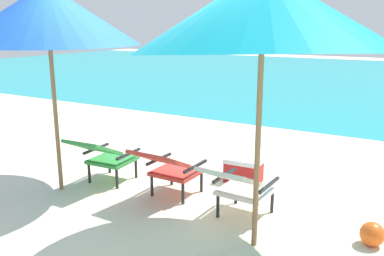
{
  "coord_description": "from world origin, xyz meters",
  "views": [
    {
      "loc": [
        2.51,
        -4.04,
        2.0
      ],
      "look_at": [
        0.0,
        0.3,
        0.75
      ],
      "focal_mm": 38.93,
      "sensor_mm": 36.0,
      "label": 1
    }
  ],
  "objects": [
    {
      "name": "beach_umbrella_left",
      "position": [
        -1.34,
        -0.65,
        2.11
      ],
      "size": [
        2.72,
        2.72,
        2.45
      ],
      "color": "olive",
      "rests_on": "ground_plane"
    },
    {
      "name": "ocean_band",
      "position": [
        0.0,
        12.75,
        0.0
      ],
      "size": [
        40.0,
        18.0,
        0.01
      ],
      "primitive_type": "cube",
      "color": "teal",
      "rests_on": "ground_plane"
    },
    {
      "name": "ground_plane",
      "position": [
        0.0,
        4.0,
        0.0
      ],
      "size": [
        40.0,
        40.0,
        0.0
      ],
      "primitive_type": "plane",
      "color": "beige"
    },
    {
      "name": "beach_umbrella_right",
      "position": [
        1.25,
        -0.72,
        2.1
      ],
      "size": [
        3.07,
        3.08,
        2.51
      ],
      "color": "olive",
      "rests_on": "ground_plane"
    },
    {
      "name": "cooler_box",
      "position": [
        0.53,
        0.73,
        0.16
      ],
      "size": [
        0.48,
        0.34,
        0.32
      ],
      "color": "red",
      "rests_on": "ground_plane"
    },
    {
      "name": "lounge_chair_center",
      "position": [
        -0.01,
        -0.23,
        0.4
      ],
      "size": [
        0.56,
        0.89,
        0.68
      ],
      "color": "red",
      "rests_on": "ground_plane"
    },
    {
      "name": "lounge_chair_left",
      "position": [
        -0.97,
        -0.26,
        0.4
      ],
      "size": [
        0.58,
        0.9,
        0.68
      ],
      "color": "#338E3D",
      "rests_on": "ground_plane"
    },
    {
      "name": "lounge_chair_right",
      "position": [
        0.92,
        -0.35,
        0.4
      ],
      "size": [
        0.58,
        0.9,
        0.68
      ],
      "color": "silver",
      "rests_on": "ground_plane"
    },
    {
      "name": "beach_ball",
      "position": [
        2.2,
        -0.17,
        0.11
      ],
      "size": [
        0.23,
        0.23,
        0.23
      ],
      "primitive_type": "sphere",
      "color": "#EA5619",
      "rests_on": "ground_plane"
    }
  ]
}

